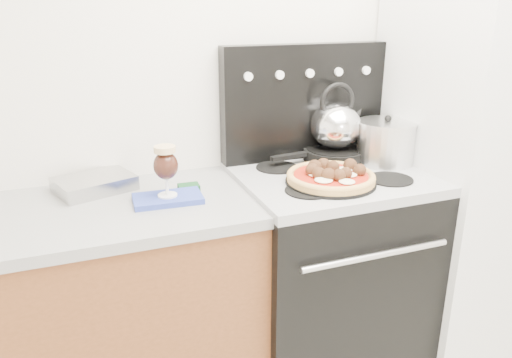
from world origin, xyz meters
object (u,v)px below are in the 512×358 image
skillet (334,154)px  stock_pot (386,143)px  pizza (331,175)px  base_cabinet (61,330)px  fridge (471,151)px  oven_mitt (168,199)px  pizza_pan (330,182)px  beer_glass (166,171)px  tea_kettle (336,122)px  stove_body (326,276)px

skillet → stock_pot: stock_pot is taller
pizza → skillet: 0.32m
base_cabinet → pizza: bearing=-7.0°
fridge → oven_mitt: (-1.38, 0.01, -0.04)m
oven_mitt → pizza: (0.62, -0.09, 0.04)m
base_cabinet → stock_pot: bearing=1.0°
base_cabinet → fridge: fridge is taller
pizza_pan → pizza: (0.00, 0.00, 0.03)m
pizza_pan → skillet: 0.32m
beer_glass → tea_kettle: (0.79, 0.18, 0.08)m
stove_body → fridge: size_ratio=0.46×
pizza_pan → beer_glass: bearing=171.5°
pizza → skillet: size_ratio=1.23×
oven_mitt → skillet: 0.81m
base_cabinet → pizza_pan: 1.16m
tea_kettle → pizza: bearing=-112.4°
oven_mitt → pizza_pan: bearing=-8.5°
base_cabinet → tea_kettle: 1.39m
stove_body → beer_glass: beer_glass is taller
fridge → pizza_pan: bearing=-174.2°
pizza_pan → skillet: size_ratio=1.27×
stove_body → oven_mitt: (-0.68, -0.01, 0.47)m
base_cabinet → skillet: skillet is taller
fridge → beer_glass: bearing=179.4°
base_cabinet → stove_body: bearing=-1.3°
oven_mitt → beer_glass: beer_glass is taller
skillet → tea_kettle: size_ratio=1.13×
pizza_pan → pizza: size_ratio=1.03×
stove_body → fridge: fridge is taller
fridge → beer_glass: (-1.38, 0.01, 0.07)m
oven_mitt → fridge: bearing=-0.6°
beer_glass → pizza: (0.62, -0.09, -0.06)m
base_cabinet → beer_glass: bearing=-4.7°
tea_kettle → fridge: bearing=-8.5°
oven_mitt → pizza: bearing=-8.5°
fridge → pizza_pan: fridge is taller
pizza_pan → tea_kettle: 0.36m
stove_body → tea_kettle: tea_kettle is taller
beer_glass → skillet: (0.79, 0.18, -0.07)m
skillet → pizza_pan: bearing=-121.9°
stock_pot → tea_kettle: bearing=146.7°
fridge → beer_glass: size_ratio=9.90×
base_cabinet → beer_glass: size_ratio=7.55×
stove_body → base_cabinet: bearing=178.7°
fridge → tea_kettle: (-0.59, 0.19, 0.14)m
base_cabinet → fridge: 1.88m
stove_body → oven_mitt: size_ratio=3.57×
tea_kettle → skillet: bearing=0.0°
base_cabinet → pizza: pizza is taller
pizza → tea_kettle: tea_kettle is taller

